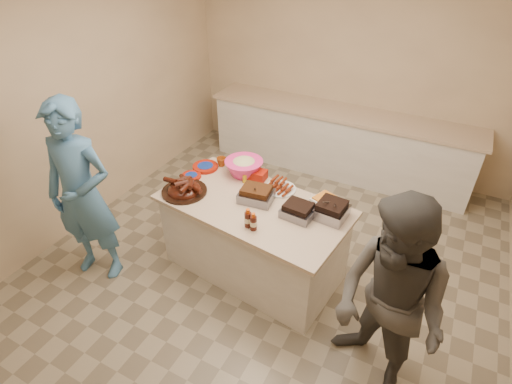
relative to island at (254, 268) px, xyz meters
The scene contains 20 objects.
room 0.13m from the island, 37.04° to the left, with size 4.50×5.00×2.70m, color #D2B48C, non-canonical shape.
back_counter 2.33m from the island, 87.37° to the left, with size 3.60×0.64×0.90m, color silver, non-canonical shape.
island is the anchor object (origin of this frame).
rib_platter 1.08m from the island, 168.23° to the right, with size 0.43×0.43×0.17m, color #44150A, non-canonical shape.
pulled_pork_tray 0.83m from the island, 90.60° to the left, with size 0.31×0.23×0.09m, color #47230F.
brisket_tray 0.93m from the island, ahead, with size 0.27×0.23×0.08m, color black.
roasting_pan 1.09m from the island, 11.35° to the left, with size 0.26×0.26×0.11m, color gray.
coleslaw_bowl 0.98m from the island, 128.50° to the left, with size 0.39×0.39×0.27m, color #EC2D80, non-canonical shape.
sausage_plate 0.90m from the island, 69.70° to the left, with size 0.30×0.30×0.05m, color silver.
mac_cheese_dish 1.08m from the island, 24.57° to the left, with size 0.29×0.21×0.08m, color orange.
bbq_bottle_a 0.89m from the island, 70.21° to the right, with size 0.06×0.06×0.18m, color #39130B.
bbq_bottle_b 0.91m from the island, 62.06° to the right, with size 0.06×0.06×0.17m, color #39130B.
mustard_bottle 0.91m from the island, 131.56° to the left, with size 0.04×0.04×0.11m, color gold.
sauce_bowl 0.85m from the island, 133.94° to the left, with size 0.15×0.05×0.15m, color silver.
plate_stack_large 1.16m from the island, 156.39° to the left, with size 0.27×0.27×0.03m, color #911507.
plate_stack_small 1.14m from the island, behind, with size 0.20×0.20×0.03m, color #911507.
plastic_cup 1.12m from the island, 144.14° to the left, with size 0.10×0.10×0.10m, color #8D3F0F.
basket_stack 0.93m from the island, 113.54° to the left, with size 0.19×0.14×0.10m, color #911507.
guest_blue 1.56m from the island, 152.92° to the right, with size 0.67×1.83×0.44m, color teal.
guest_gray 1.51m from the island, 25.41° to the right, with size 0.83×1.71×0.65m, color #4E4B46.
Camera 1 is at (1.29, -2.69, 2.99)m, focal length 28.00 mm.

